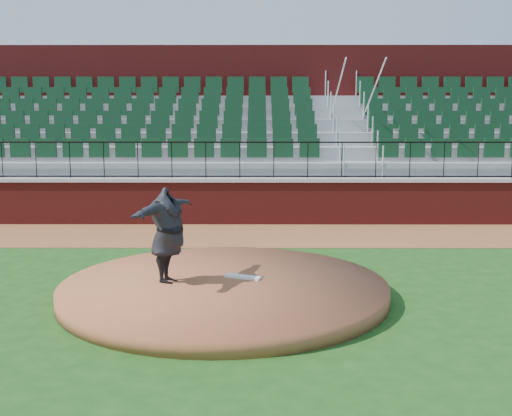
# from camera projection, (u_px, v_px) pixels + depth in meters

# --- Properties ---
(ground) EXTENTS (90.00, 90.00, 0.00)m
(ground) POSITION_uv_depth(u_px,v_px,m) (256.00, 297.00, 10.43)
(ground) COLOR #194413
(ground) RESTS_ON ground
(warning_track) EXTENTS (34.00, 3.20, 0.01)m
(warning_track) POSITION_uv_depth(u_px,v_px,m) (257.00, 235.00, 15.77)
(warning_track) COLOR brown
(warning_track) RESTS_ON ground
(field_wall) EXTENTS (34.00, 0.35, 1.20)m
(field_wall) POSITION_uv_depth(u_px,v_px,m) (257.00, 203.00, 17.26)
(field_wall) COLOR maroon
(field_wall) RESTS_ON ground
(wall_cap) EXTENTS (34.00, 0.45, 0.10)m
(wall_cap) POSITION_uv_depth(u_px,v_px,m) (257.00, 180.00, 17.16)
(wall_cap) COLOR #B7B7B7
(wall_cap) RESTS_ON field_wall
(wall_railing) EXTENTS (34.00, 0.05, 1.00)m
(wall_railing) POSITION_uv_depth(u_px,v_px,m) (257.00, 160.00, 17.08)
(wall_railing) COLOR black
(wall_railing) RESTS_ON wall_cap
(seating_stands) EXTENTS (34.00, 5.10, 4.60)m
(seating_stands) POSITION_uv_depth(u_px,v_px,m) (257.00, 138.00, 19.69)
(seating_stands) COLOR gray
(seating_stands) RESTS_ON ground
(concourse_wall) EXTENTS (34.00, 0.50, 5.50)m
(concourse_wall) POSITION_uv_depth(u_px,v_px,m) (257.00, 123.00, 22.39)
(concourse_wall) COLOR maroon
(concourse_wall) RESTS_ON ground
(pitchers_mound) EXTENTS (5.55, 5.55, 0.25)m
(pitchers_mound) POSITION_uv_depth(u_px,v_px,m) (224.00, 289.00, 10.46)
(pitchers_mound) COLOR brown
(pitchers_mound) RESTS_ON ground
(pitching_rubber) EXTENTS (0.66, 0.40, 0.04)m
(pitching_rubber) POSITION_uv_depth(u_px,v_px,m) (243.00, 277.00, 10.68)
(pitching_rubber) COLOR white
(pitching_rubber) RESTS_ON pitchers_mound
(pitcher) EXTENTS (1.15, 2.06, 1.62)m
(pitcher) POSITION_uv_depth(u_px,v_px,m) (168.00, 235.00, 10.31)
(pitcher) COLOR black
(pitcher) RESTS_ON pitchers_mound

